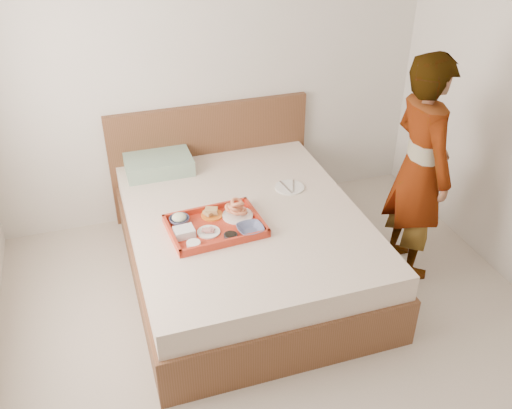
{
  "coord_description": "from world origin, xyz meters",
  "views": [
    {
      "loc": [
        -0.96,
        -2.09,
        2.63
      ],
      "look_at": [
        0.01,
        0.9,
        0.65
      ],
      "focal_mm": 39.23,
      "sensor_mm": 36.0,
      "label": 1
    }
  ],
  "objects_px": {
    "tray": "(215,226)",
    "dinner_plate": "(290,187)",
    "bed": "(245,244)",
    "person": "(420,169)"
  },
  "relations": [
    {
      "from": "tray",
      "to": "dinner_plate",
      "type": "bearing_deg",
      "value": 23.81
    },
    {
      "from": "bed",
      "to": "tray",
      "type": "relative_size",
      "value": 3.3
    },
    {
      "from": "tray",
      "to": "person",
      "type": "relative_size",
      "value": 0.37
    },
    {
      "from": "bed",
      "to": "tray",
      "type": "height_order",
      "value": "tray"
    },
    {
      "from": "bed",
      "to": "person",
      "type": "height_order",
      "value": "person"
    },
    {
      "from": "bed",
      "to": "dinner_plate",
      "type": "relative_size",
      "value": 9.24
    },
    {
      "from": "bed",
      "to": "tray",
      "type": "distance_m",
      "value": 0.4
    },
    {
      "from": "tray",
      "to": "dinner_plate",
      "type": "height_order",
      "value": "tray"
    },
    {
      "from": "dinner_plate",
      "to": "person",
      "type": "bearing_deg",
      "value": -32.63
    },
    {
      "from": "bed",
      "to": "dinner_plate",
      "type": "distance_m",
      "value": 0.54
    }
  ]
}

